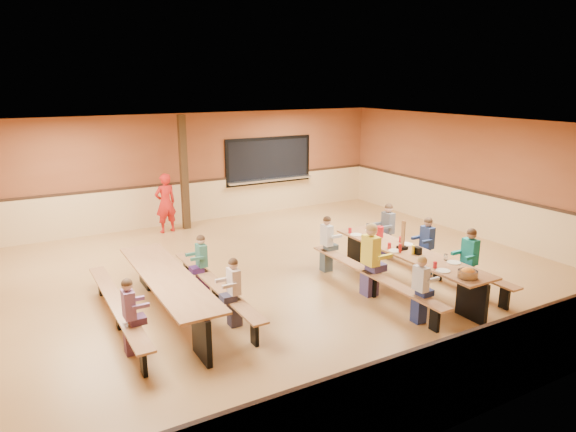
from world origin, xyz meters
TOP-DOWN VIEW (x-y plane):
  - ground at (0.00, 0.00)m, footprint 12.00×12.00m
  - room_envelope at (0.00, 0.00)m, footprint 12.04×10.04m
  - kitchen_pass_through at (2.60, 4.96)m, footprint 2.78×0.28m
  - structural_post at (-0.20, 4.40)m, footprint 0.18×0.18m
  - cafeteria_table_main at (2.10, -1.63)m, footprint 1.91×3.70m
  - cafeteria_table_second at (-2.21, -0.63)m, footprint 1.91×3.70m
  - seated_child_white_left at (1.27, -2.82)m, footprint 0.32×0.27m
  - seated_adult_yellow at (1.27, -1.54)m, footprint 0.43×0.35m
  - seated_child_grey_left at (1.27, -0.12)m, footprint 0.34×0.28m
  - seated_child_teal_right at (2.92, -2.36)m, footprint 0.37×0.31m
  - seated_child_navy_right at (2.92, -1.28)m, footprint 0.35×0.29m
  - seated_child_char_right at (2.92, -0.08)m, footprint 0.37×0.30m
  - seated_child_purple_sec at (-3.04, -1.52)m, footprint 0.33×0.27m
  - seated_child_green_sec at (-1.39, 0.00)m, footprint 0.33×0.27m
  - seated_child_tan_sec at (-1.39, -1.45)m, footprint 0.33×0.27m
  - standing_woman at (-0.76, 4.31)m, footprint 0.62×0.46m
  - punch_pitcher at (2.19, -0.67)m, footprint 0.16×0.16m
  - chip_bowl at (1.98, -3.14)m, footprint 0.32×0.32m
  - napkin_dispenser at (2.11, -1.85)m, footprint 0.10×0.14m
  - condiment_mustard at (2.03, -1.82)m, footprint 0.06×0.06m
  - condiment_ketchup at (1.89, -1.63)m, footprint 0.06×0.06m
  - table_paddle at (2.06, -1.50)m, footprint 0.16×0.16m
  - place_settings at (2.10, -1.63)m, footprint 0.65×3.30m

SIDE VIEW (x-z plane):
  - ground at x=0.00m, z-range 0.00..0.00m
  - cafeteria_table_main at x=2.10m, z-range 0.16..0.90m
  - cafeteria_table_second at x=-2.21m, z-range 0.16..0.90m
  - seated_child_white_left at x=1.27m, z-range 0.00..1.12m
  - seated_child_green_sec at x=-1.39m, z-range 0.00..1.12m
  - seated_child_tan_sec at x=-1.39m, z-range 0.00..1.13m
  - seated_child_purple_sec at x=-3.04m, z-range 0.00..1.13m
  - seated_child_grey_left at x=1.27m, z-range 0.00..1.15m
  - seated_child_navy_right at x=2.92m, z-range 0.00..1.18m
  - seated_child_char_right at x=2.92m, z-range 0.00..1.21m
  - seated_child_teal_right at x=2.92m, z-range 0.00..1.22m
  - seated_adult_yellow at x=1.27m, z-range 0.00..1.34m
  - room_envelope at x=0.00m, z-range -0.82..2.20m
  - standing_woman at x=-0.76m, z-range 0.00..1.55m
  - place_settings at x=2.10m, z-range 0.74..0.85m
  - napkin_dispenser at x=2.11m, z-range 0.74..0.87m
  - chip_bowl at x=1.98m, z-range 0.74..0.89m
  - condiment_mustard at x=2.03m, z-range 0.74..0.91m
  - condiment_ketchup at x=1.89m, z-range 0.74..0.91m
  - punch_pitcher at x=2.19m, z-range 0.74..0.96m
  - table_paddle at x=2.06m, z-range 0.60..1.16m
  - kitchen_pass_through at x=2.60m, z-range 0.80..2.18m
  - structural_post at x=-0.20m, z-range 0.00..3.00m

